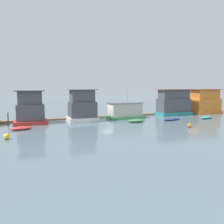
# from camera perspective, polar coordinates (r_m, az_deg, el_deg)

# --- Properties ---
(ground_plane) EXTENTS (200.00, 200.00, 0.00)m
(ground_plane) POSITION_cam_1_polar(r_m,az_deg,el_deg) (41.08, -0.52, -1.79)
(ground_plane) COLOR slate
(dock_walkway) EXTENTS (59.60, 1.41, 0.30)m
(dock_walkway) POSITION_cam_1_polar(r_m,az_deg,el_deg) (43.42, -1.75, -1.13)
(dock_walkway) COLOR #846B4C
(dock_walkway) RESTS_ON ground_plane
(houseboat_red) EXTENTS (5.20, 3.58, 5.42)m
(houseboat_red) POSITION_cam_1_polar(r_m,az_deg,el_deg) (37.64, -20.58, 0.57)
(houseboat_red) COLOR red
(houseboat_red) RESTS_ON ground_plane
(houseboat_white) EXTENTS (5.05, 4.04, 5.58)m
(houseboat_white) POSITION_cam_1_polar(r_m,az_deg,el_deg) (38.68, -7.78, 1.38)
(houseboat_white) COLOR white
(houseboat_white) RESTS_ON ground_plane
(houseboat_green) EXTENTS (7.00, 3.99, 5.52)m
(houseboat_green) POSITION_cam_1_polar(r_m,az_deg,el_deg) (42.00, 3.43, 0.34)
(houseboat_green) COLOR #4C9360
(houseboat_green) RESTS_ON ground_plane
(houseboat_teal) EXTENTS (7.49, 3.62, 5.47)m
(houseboat_teal) POSITION_cam_1_polar(r_m,az_deg,el_deg) (48.38, 15.80, 2.25)
(houseboat_teal) COLOR teal
(houseboat_teal) RESTS_ON ground_plane
(houseboat_orange) EXTENTS (6.99, 4.14, 5.46)m
(houseboat_orange) POSITION_cam_1_polar(r_m,az_deg,el_deg) (53.82, 23.06, 2.39)
(houseboat_orange) COLOR orange
(houseboat_orange) RESTS_ON ground_plane
(dinghy_red) EXTENTS (2.95, 1.70, 0.48)m
(dinghy_red) POSITION_cam_1_polar(r_m,az_deg,el_deg) (33.34, -22.73, -3.90)
(dinghy_red) COLOR red
(dinghy_red) RESTS_ON ground_plane
(dinghy_green) EXTENTS (3.11, 1.64, 0.52)m
(dinghy_green) POSITION_cam_1_polar(r_m,az_deg,el_deg) (37.48, 6.37, -2.25)
(dinghy_green) COLOR #47844C
(dinghy_green) RESTS_ON ground_plane
(dinghy_navy) EXTENTS (3.95, 1.47, 0.35)m
(dinghy_navy) POSITION_cam_1_polar(r_m,az_deg,el_deg) (40.69, 15.35, -1.86)
(dinghy_navy) COLOR navy
(dinghy_navy) RESTS_ON ground_plane
(dinghy_teal) EXTENTS (3.69, 2.07, 0.42)m
(dinghy_teal) POSITION_cam_1_polar(r_m,az_deg,el_deg) (45.12, 23.41, -1.30)
(dinghy_teal) COLOR teal
(dinghy_teal) RESTS_ON ground_plane
(mooring_post_near_right) EXTENTS (0.22, 0.22, 2.15)m
(mooring_post_near_right) POSITION_cam_1_polar(r_m,az_deg,el_deg) (52.58, 19.16, 0.90)
(mooring_post_near_right) COLOR #846B4C
(mooring_post_near_right) RESTS_ON ground_plane
(mooring_post_centre) EXTENTS (0.21, 0.21, 1.80)m
(mooring_post_centre) POSITION_cam_1_polar(r_m,az_deg,el_deg) (39.87, -25.52, -1.40)
(mooring_post_centre) COLOR #846B4C
(mooring_post_centre) RESTS_ON ground_plane
(buoy_orange) EXTENTS (0.62, 0.62, 0.62)m
(buoy_orange) POSITION_cam_1_polar(r_m,az_deg,el_deg) (34.38, 19.60, -3.34)
(buoy_orange) COLOR orange
(buoy_orange) RESTS_ON ground_plane
(buoy_yellow) EXTENTS (0.69, 0.69, 0.69)m
(buoy_yellow) POSITION_cam_1_polar(r_m,az_deg,el_deg) (28.08, -25.86, -5.76)
(buoy_yellow) COLOR yellow
(buoy_yellow) RESTS_ON ground_plane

